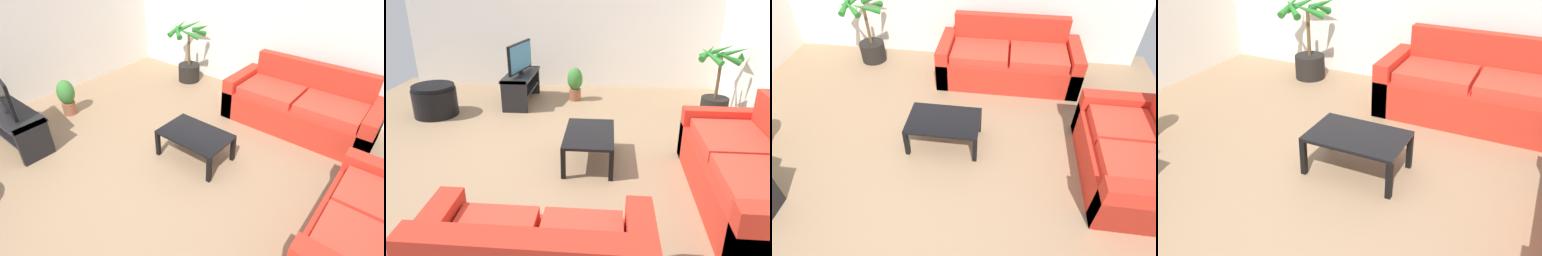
# 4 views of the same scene
# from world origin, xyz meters

# --- Properties ---
(ground_plane) EXTENTS (6.60, 6.60, 0.00)m
(ground_plane) POSITION_xyz_m (0.00, 0.00, 0.00)
(ground_plane) COLOR #937556
(wall_back) EXTENTS (6.00, 0.06, 2.70)m
(wall_back) POSITION_xyz_m (0.00, 3.00, 1.35)
(wall_back) COLOR silver
(wall_back) RESTS_ON ground
(couch_main) EXTENTS (2.11, 0.90, 0.90)m
(couch_main) POSITION_xyz_m (0.90, 2.28, 0.30)
(couch_main) COLOR red
(couch_main) RESTS_ON ground
(couch_loveseat) EXTENTS (0.90, 1.52, 0.90)m
(couch_loveseat) POSITION_xyz_m (2.28, 0.48, 0.30)
(couch_loveseat) COLOR red
(couch_loveseat) RESTS_ON ground
(tv_stand) EXTENTS (1.10, 0.45, 0.51)m
(tv_stand) POSITION_xyz_m (-1.89, -0.56, 0.33)
(tv_stand) COLOR black
(tv_stand) RESTS_ON ground
(tv) EXTENTS (0.84, 0.19, 0.52)m
(tv) POSITION_xyz_m (-1.89, -0.56, 0.79)
(tv) COLOR black
(tv) RESTS_ON tv_stand
(coffee_table) EXTENTS (0.87, 0.56, 0.37)m
(coffee_table) POSITION_xyz_m (0.18, 0.72, 0.32)
(coffee_table) COLOR black
(coffee_table) RESTS_ON ground
(potted_palm) EXTENTS (0.76, 0.76, 1.13)m
(potted_palm) POSITION_xyz_m (-1.43, 2.56, 0.45)
(potted_palm) COLOR black
(potted_palm) RESTS_ON ground
(potted_plant_small) EXTENTS (0.27, 0.27, 0.58)m
(potted_plant_small) POSITION_xyz_m (-2.09, 0.34, 0.32)
(potted_plant_small) COLOR brown
(potted_plant_small) RESTS_ON ground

